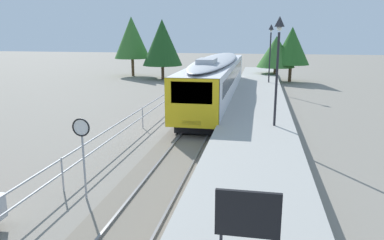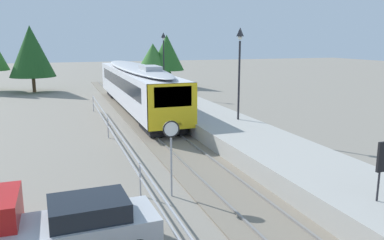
% 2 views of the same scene
% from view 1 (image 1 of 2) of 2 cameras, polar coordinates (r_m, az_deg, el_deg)
% --- Properties ---
extents(ground_plane, '(160.00, 160.00, 0.00)m').
position_cam_1_polar(ground_plane, '(22.62, -6.13, -0.66)').
color(ground_plane, gray).
extents(track_rails, '(3.20, 60.00, 0.14)m').
position_cam_1_polar(track_rails, '(21.95, 1.39, -0.93)').
color(track_rails, slate).
rests_on(track_rails, ground).
extents(commuter_train, '(2.82, 20.99, 3.74)m').
position_cam_1_polar(commuter_train, '(28.72, 3.78, 6.75)').
color(commuter_train, silver).
rests_on(commuter_train, track_rails).
extents(station_platform, '(3.90, 60.00, 0.90)m').
position_cam_1_polar(station_platform, '(21.59, 9.94, -0.24)').
color(station_platform, '#A8A59E').
rests_on(station_platform, ground).
extents(platform_lamp_mid_platform, '(0.34, 0.34, 5.35)m').
position_cam_1_polar(platform_lamp_mid_platform, '(18.47, 13.26, 10.44)').
color(platform_lamp_mid_platform, '#232328').
rests_on(platform_lamp_mid_platform, station_platform).
extents(platform_lamp_far_end, '(0.34, 0.34, 5.35)m').
position_cam_1_polar(platform_lamp_far_end, '(35.32, 12.13, 11.75)').
color(platform_lamp_far_end, '#232328').
rests_on(platform_lamp_far_end, station_platform).
extents(platform_notice_board, '(1.20, 0.08, 1.80)m').
position_cam_1_polar(platform_notice_board, '(6.99, 8.65, -14.74)').
color(platform_notice_board, '#232328').
rests_on(platform_notice_board, station_platform).
extents(speed_limit_sign, '(0.61, 0.10, 2.81)m').
position_cam_1_polar(speed_limit_sign, '(12.44, -16.76, -2.78)').
color(speed_limit_sign, '#9EA0A5').
rests_on(speed_limit_sign, ground).
extents(carpark_fence, '(0.06, 36.06, 1.25)m').
position_cam_1_polar(carpark_fence, '(13.65, -19.60, -6.92)').
color(carpark_fence, '#9EA0A5').
rests_on(carpark_fence, ground).
extents(tree_behind_carpark, '(4.32, 4.32, 5.14)m').
position_cam_1_polar(tree_behind_carpark, '(43.35, 12.95, 10.32)').
color(tree_behind_carpark, brown).
rests_on(tree_behind_carpark, ground).
extents(tree_behind_station_far, '(4.74, 4.74, 7.05)m').
position_cam_1_polar(tree_behind_station_far, '(44.53, -4.66, 11.93)').
color(tree_behind_station_far, brown).
rests_on(tree_behind_station_far, ground).
extents(tree_distant_left, '(4.07, 4.07, 6.14)m').
position_cam_1_polar(tree_distant_left, '(43.38, 15.25, 11.07)').
color(tree_distant_left, brown).
rests_on(tree_distant_left, ground).
extents(tree_distant_centre, '(4.52, 4.52, 7.50)m').
position_cam_1_polar(tree_distant_centre, '(48.37, -9.36, 12.54)').
color(tree_distant_centre, brown).
rests_on(tree_distant_centre, ground).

